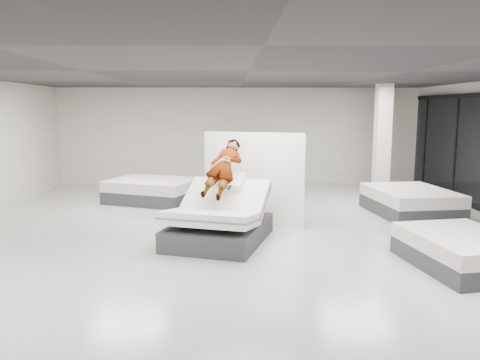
% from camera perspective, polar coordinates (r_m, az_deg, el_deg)
% --- Properties ---
extents(room, '(14.00, 14.04, 3.20)m').
position_cam_1_polar(room, '(8.74, 1.07, 2.62)').
color(room, beige).
rests_on(room, ground).
extents(hero_bed, '(2.21, 2.55, 1.24)m').
position_cam_1_polar(hero_bed, '(8.96, -2.56, -5.06)').
color(hero_bed, '#35353A').
rests_on(hero_bed, floor).
extents(person, '(0.93, 1.40, 1.46)m').
position_cam_1_polar(person, '(9.09, -1.97, 0.59)').
color(person, slate).
rests_on(person, hero_bed).
extents(remote, '(0.09, 0.15, 0.08)m').
position_cam_1_polar(remote, '(8.72, -1.30, -0.91)').
color(remote, black).
rests_on(remote, person).
extents(divider_panel, '(2.12, 0.87, 2.03)m').
position_cam_1_polar(divider_panel, '(10.04, 1.67, 0.05)').
color(divider_panel, white).
rests_on(divider_panel, floor).
extents(flat_bed_right_far, '(1.90, 2.39, 0.61)m').
position_cam_1_polar(flat_bed_right_far, '(11.98, 20.05, -2.50)').
color(flat_bed_right_far, '#35353A').
rests_on(flat_bed_right_far, floor).
extents(flat_bed_right_near, '(1.76, 2.17, 0.54)m').
position_cam_1_polar(flat_bed_right_near, '(8.37, 25.58, -7.81)').
color(flat_bed_right_near, '#35353A').
rests_on(flat_bed_right_near, floor).
extents(flat_bed_left_far, '(2.70, 2.38, 0.62)m').
position_cam_1_polar(flat_bed_left_far, '(12.96, -10.56, -1.27)').
color(flat_bed_left_far, '#35353A').
rests_on(flat_bed_left_far, floor).
extents(column, '(0.40, 0.40, 3.20)m').
position_cam_1_polar(column, '(13.92, 16.94, 4.54)').
color(column, white).
rests_on(column, floor).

